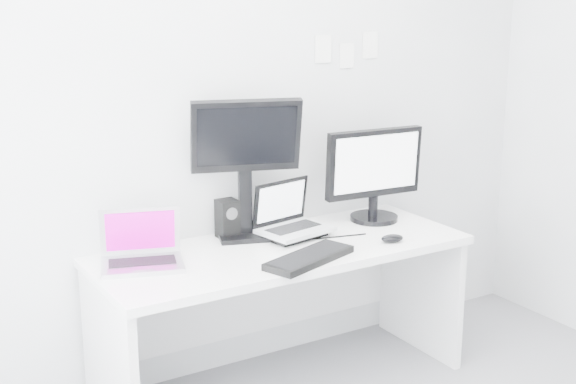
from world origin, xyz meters
name	(u,v)px	position (x,y,z in m)	size (l,w,h in m)	color
back_wall	(246,108)	(0.00, 1.60, 1.35)	(3.60, 3.60, 0.00)	silver
desk	(282,318)	(0.00, 1.25, 0.36)	(1.80, 0.70, 0.73)	white
macbook	(141,239)	(-0.67, 1.32, 0.86)	(0.35, 0.27, 0.27)	#B8B8BD
speaker	(227,219)	(-0.16, 1.51, 0.83)	(0.10, 0.10, 0.19)	black
dell_laptop	(295,210)	(0.13, 1.34, 0.87)	(0.34, 0.26, 0.28)	silver
rear_monitor	(246,168)	(-0.08, 1.45, 1.09)	(0.52, 0.19, 0.71)	black
samsung_monitor	(375,174)	(0.64, 1.38, 0.98)	(0.55, 0.25, 0.50)	black
keyboard	(309,258)	(0.00, 1.01, 0.75)	(0.46, 0.17, 0.03)	black
mouse	(392,238)	(0.49, 1.04, 0.75)	(0.11, 0.07, 0.04)	black
wall_note_0	(323,49)	(0.45, 1.59, 1.62)	(0.10, 0.00, 0.14)	white
wall_note_1	(347,56)	(0.60, 1.59, 1.58)	(0.09, 0.00, 0.13)	white
wall_note_2	(370,45)	(0.75, 1.59, 1.63)	(0.10, 0.00, 0.14)	white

